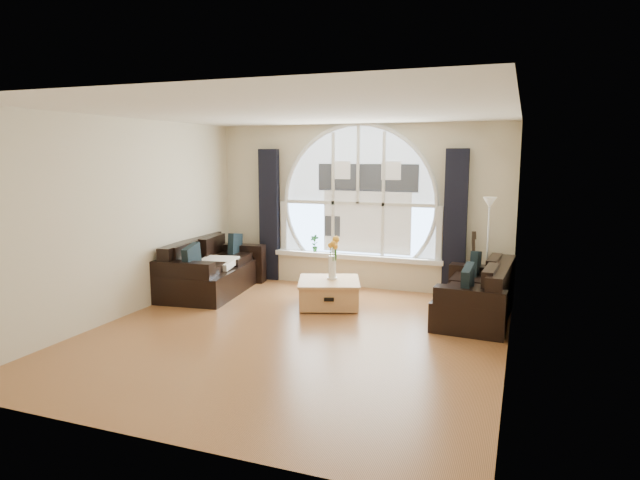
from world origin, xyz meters
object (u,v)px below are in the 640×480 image
(sofa_left, at_px, (213,268))
(sofa_right, at_px, (475,290))
(floor_lamp, at_px, (487,252))
(guitar, at_px, (473,265))
(potted_plant, at_px, (315,243))
(coffee_chest, at_px, (329,292))
(vase_flowers, at_px, (332,253))

(sofa_left, distance_m, sofa_right, 4.09)
(floor_lamp, bearing_deg, sofa_left, -169.64)
(guitar, distance_m, potted_plant, 2.67)
(coffee_chest, relative_size, floor_lamp, 0.55)
(potted_plant, bearing_deg, guitar, -2.31)
(floor_lamp, xyz_separation_m, guitar, (-0.22, 0.32, -0.27))
(sofa_left, relative_size, sofa_right, 1.11)
(vase_flowers, xyz_separation_m, floor_lamp, (2.13, 0.81, 0.02))
(vase_flowers, distance_m, floor_lamp, 2.27)
(guitar, bearing_deg, coffee_chest, -168.23)
(floor_lamp, distance_m, guitar, 0.47)
(coffee_chest, bearing_deg, sofa_left, 157.12)
(coffee_chest, distance_m, guitar, 2.30)
(coffee_chest, height_order, potted_plant, potted_plant)
(coffee_chest, xyz_separation_m, floor_lamp, (2.15, 0.88, 0.59))
(floor_lamp, relative_size, guitar, 1.51)
(floor_lamp, height_order, guitar, floor_lamp)
(sofa_right, height_order, guitar, guitar)
(sofa_left, distance_m, floor_lamp, 4.27)
(floor_lamp, bearing_deg, potted_plant, 171.58)
(vase_flowers, xyz_separation_m, guitar, (1.91, 1.12, -0.25))
(guitar, bearing_deg, potted_plant, 157.53)
(vase_flowers, height_order, guitar, vase_flowers)
(sofa_left, height_order, coffee_chest, sofa_left)
(coffee_chest, xyz_separation_m, potted_plant, (-0.73, 1.31, 0.48))
(coffee_chest, height_order, floor_lamp, floor_lamp)
(vase_flowers, bearing_deg, guitar, 30.48)
(guitar, relative_size, potted_plant, 3.60)
(floor_lamp, bearing_deg, sofa_right, -96.57)
(sofa_right, xyz_separation_m, potted_plant, (-2.79, 1.21, 0.30))
(sofa_right, xyz_separation_m, coffee_chest, (-2.06, -0.10, -0.19))
(guitar, bearing_deg, sofa_left, 175.13)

